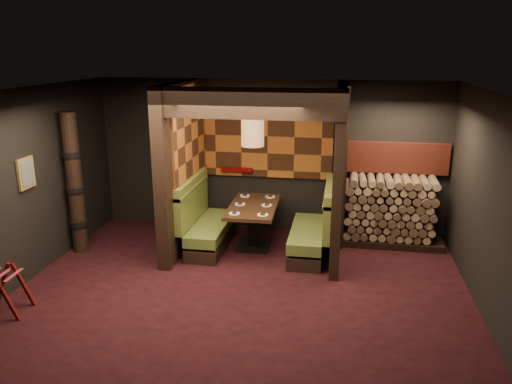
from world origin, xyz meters
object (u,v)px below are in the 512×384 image
(booth_bench_left, at_px, (206,225))
(firewood_stack, at_px, (393,211))
(dining_table, at_px, (253,218))
(totem_column, at_px, (75,184))
(luggage_rack, at_px, (4,289))
(pendant_lamp, at_px, (253,132))
(booth_bench_right, at_px, (314,231))

(booth_bench_left, xyz_separation_m, firewood_stack, (3.25, 0.70, 0.21))
(dining_table, relative_size, totem_column, 0.63)
(totem_column, xyz_separation_m, firewood_stack, (5.33, 1.25, -0.57))
(booth_bench_left, bearing_deg, dining_table, 6.07)
(luggage_rack, xyz_separation_m, totem_column, (-0.08, 2.11, 0.86))
(booth_bench_left, relative_size, firewood_stack, 0.92)
(pendant_lamp, height_order, luggage_rack, pendant_lamp)
(booth_bench_left, distance_m, booth_bench_right, 1.89)
(booth_bench_right, relative_size, dining_table, 1.06)
(booth_bench_left, relative_size, booth_bench_right, 1.00)
(booth_bench_right, distance_m, totem_column, 4.10)
(booth_bench_left, height_order, luggage_rack, booth_bench_left)
(pendant_lamp, height_order, firewood_stack, pendant_lamp)
(dining_table, relative_size, pendant_lamp, 1.47)
(booth_bench_right, distance_m, pendant_lamp, 1.96)
(dining_table, height_order, totem_column, totem_column)
(booth_bench_left, distance_m, totem_column, 2.30)
(booth_bench_right, bearing_deg, totem_column, -172.14)
(luggage_rack, bearing_deg, booth_bench_right, 34.30)
(booth_bench_left, bearing_deg, booth_bench_right, 0.00)
(booth_bench_left, bearing_deg, pendant_lamp, 2.67)
(booth_bench_left, xyz_separation_m, luggage_rack, (-2.01, -2.66, -0.07))
(pendant_lamp, distance_m, firewood_stack, 2.88)
(firewood_stack, bearing_deg, booth_bench_left, -167.83)
(firewood_stack, bearing_deg, booth_bench_right, -152.65)
(booth_bench_left, relative_size, pendant_lamp, 1.56)
(booth_bench_left, distance_m, pendant_lamp, 1.85)
(booth_bench_left, xyz_separation_m, dining_table, (0.84, 0.09, 0.15))
(totem_column, bearing_deg, booth_bench_right, 7.86)
(booth_bench_right, relative_size, totem_column, 0.67)
(booth_bench_right, height_order, totem_column, totem_column)
(dining_table, height_order, luggage_rack, dining_table)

